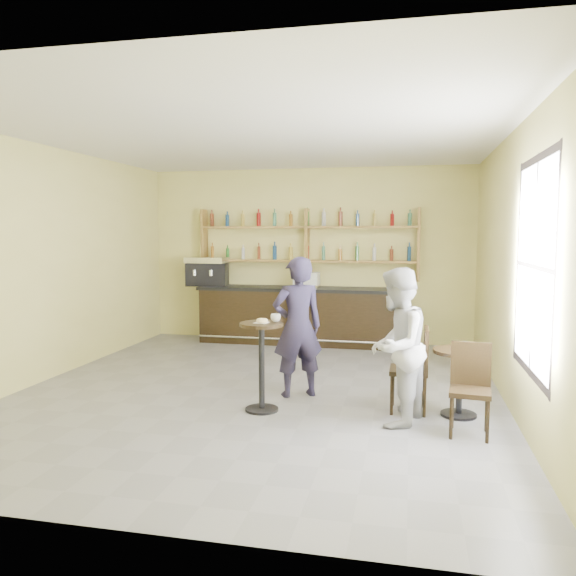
% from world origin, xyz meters
% --- Properties ---
extents(floor, '(7.00, 7.00, 0.00)m').
position_xyz_m(floor, '(0.00, 0.00, 0.00)').
color(floor, slate).
rests_on(floor, ground).
extents(ceiling, '(7.00, 7.00, 0.00)m').
position_xyz_m(ceiling, '(0.00, 0.00, 3.20)').
color(ceiling, white).
rests_on(ceiling, wall_back).
extents(wall_back, '(7.00, 0.00, 7.00)m').
position_xyz_m(wall_back, '(0.00, 3.50, 1.60)').
color(wall_back, '#E3DB81').
rests_on(wall_back, floor).
extents(wall_front, '(7.00, 0.00, 7.00)m').
position_xyz_m(wall_front, '(0.00, -3.50, 1.60)').
color(wall_front, '#E3DB81').
rests_on(wall_front, floor).
extents(wall_left, '(0.00, 7.00, 7.00)m').
position_xyz_m(wall_left, '(-3.00, 0.00, 1.60)').
color(wall_left, '#E3DB81').
rests_on(wall_left, floor).
extents(wall_right, '(0.00, 7.00, 7.00)m').
position_xyz_m(wall_right, '(3.00, 0.00, 1.60)').
color(wall_right, '#E3DB81').
rests_on(wall_right, floor).
extents(window_pane, '(0.00, 2.00, 2.00)m').
position_xyz_m(window_pane, '(2.99, -1.20, 1.70)').
color(window_pane, white).
rests_on(window_pane, wall_right).
extents(window_frame, '(0.04, 1.70, 2.10)m').
position_xyz_m(window_frame, '(2.99, -1.20, 1.70)').
color(window_frame, black).
rests_on(window_frame, wall_right).
extents(shelf_unit, '(4.00, 0.26, 1.40)m').
position_xyz_m(shelf_unit, '(0.00, 3.37, 1.81)').
color(shelf_unit, brown).
rests_on(shelf_unit, wall_back).
extents(liquor_bottles, '(3.68, 0.10, 1.00)m').
position_xyz_m(liquor_bottles, '(0.00, 3.37, 1.98)').
color(liquor_bottles, '#8C5919').
rests_on(liquor_bottles, shelf_unit).
extents(bar_counter, '(3.81, 0.74, 1.03)m').
position_xyz_m(bar_counter, '(-0.05, 3.15, 0.52)').
color(bar_counter, black).
rests_on(bar_counter, floor).
extents(espresso_machine, '(0.82, 0.60, 0.53)m').
position_xyz_m(espresso_machine, '(-1.86, 3.15, 1.30)').
color(espresso_machine, black).
rests_on(espresso_machine, bar_counter).
extents(pastry_case, '(0.48, 0.39, 0.28)m').
position_xyz_m(pastry_case, '(0.04, 3.15, 1.17)').
color(pastry_case, silver).
rests_on(pastry_case, bar_counter).
extents(pedestal_table, '(0.54, 0.54, 1.01)m').
position_xyz_m(pedestal_table, '(0.24, -0.79, 0.51)').
color(pedestal_table, black).
rests_on(pedestal_table, floor).
extents(napkin, '(0.16, 0.16, 0.00)m').
position_xyz_m(napkin, '(0.24, -0.79, 1.01)').
color(napkin, white).
rests_on(napkin, pedestal_table).
extents(donut, '(0.13, 0.13, 0.05)m').
position_xyz_m(donut, '(0.25, -0.80, 1.04)').
color(donut, gold).
rests_on(donut, napkin).
extents(cup_pedestal, '(0.13, 0.13, 0.09)m').
position_xyz_m(cup_pedestal, '(0.38, -0.69, 1.06)').
color(cup_pedestal, white).
rests_on(cup_pedestal, pedestal_table).
extents(man_main, '(0.75, 0.66, 1.73)m').
position_xyz_m(man_main, '(0.52, -0.12, 0.87)').
color(man_main, black).
rests_on(man_main, floor).
extents(cafe_table, '(0.67, 0.67, 0.74)m').
position_xyz_m(cafe_table, '(2.42, -0.51, 0.37)').
color(cafe_table, black).
rests_on(cafe_table, floor).
extents(cup_cafe, '(0.12, 0.12, 0.09)m').
position_xyz_m(cup_cafe, '(2.47, -0.51, 0.79)').
color(cup_cafe, white).
rests_on(cup_cafe, cafe_table).
extents(chair_west, '(0.42, 0.42, 0.96)m').
position_xyz_m(chair_west, '(1.87, -0.46, 0.48)').
color(chair_west, black).
rests_on(chair_west, floor).
extents(chair_south, '(0.43, 0.43, 0.91)m').
position_xyz_m(chair_south, '(2.47, -1.11, 0.46)').
color(chair_south, black).
rests_on(chair_south, floor).
extents(patron_second, '(0.82, 0.95, 1.66)m').
position_xyz_m(patron_second, '(1.74, -0.91, 0.83)').
color(patron_second, '#A9AAAF').
rests_on(patron_second, floor).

